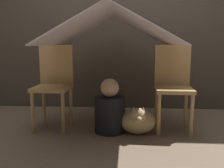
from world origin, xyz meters
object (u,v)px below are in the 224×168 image
(person_front, at_px, (110,110))
(chair_right, at_px, (173,83))
(dog, at_px, (138,121))
(chair_left, at_px, (54,82))

(person_front, bearing_deg, chair_right, 11.73)
(dog, bearing_deg, chair_right, 26.48)
(chair_left, height_order, chair_right, same)
(chair_right, bearing_deg, person_front, -166.14)
(chair_left, bearing_deg, person_front, -10.96)
(chair_left, xyz_separation_m, dog, (0.89, -0.18, -0.35))
(chair_right, distance_m, dog, 0.54)
(chair_right, xyz_separation_m, person_front, (-0.65, -0.13, -0.26))
(chair_left, bearing_deg, dog, -10.01)
(person_front, distance_m, dog, 0.30)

